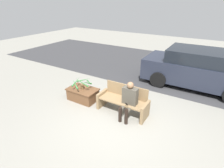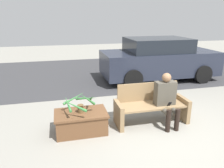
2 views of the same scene
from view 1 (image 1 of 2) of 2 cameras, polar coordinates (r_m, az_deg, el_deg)
name	(u,v)px [view 1 (image 1 of 2)]	position (r m, az deg, el deg)	size (l,w,h in m)	color
ground_plane	(116,123)	(5.32, 1.22, -12.57)	(30.00, 30.00, 0.00)	gray
road_surface	(167,68)	(9.92, 17.42, 5.07)	(20.00, 6.00, 0.01)	#38383A
bench	(123,101)	(5.61, 3.72, -5.44)	(1.64, 0.59, 0.87)	#8C704C
person_seated	(129,99)	(5.24, 5.51, -4.85)	(0.45, 0.58, 1.17)	#4C473D
planter_box	(83,94)	(6.41, -9.47, -3.18)	(1.08, 0.67, 0.44)	brown
potted_plant	(82,83)	(6.22, -9.70, 0.28)	(0.74, 0.75, 0.52)	brown
parked_car	(197,69)	(7.96, 26.08, 4.49)	(4.27, 1.98, 1.56)	#232838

